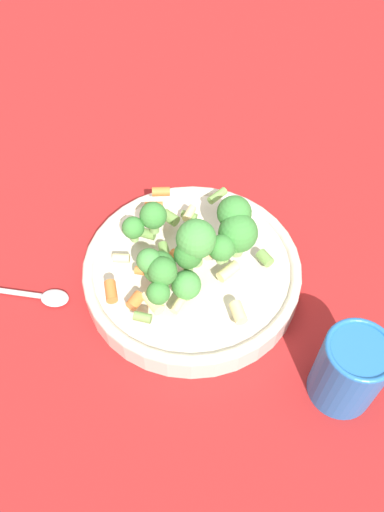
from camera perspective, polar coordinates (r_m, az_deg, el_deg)
ground_plane at (r=0.66m, az=0.00°, el=-2.77°), size 3.00×3.00×0.00m
bowl at (r=0.64m, az=0.00°, el=-1.68°), size 0.28×0.28×0.04m
pasta_salad at (r=0.58m, az=0.19°, el=1.10°), size 0.22×0.22×0.09m
cup at (r=0.56m, az=17.57°, el=-12.27°), size 0.07×0.07×0.10m
spoon at (r=0.67m, az=-18.19°, el=-4.19°), size 0.15×0.11×0.01m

